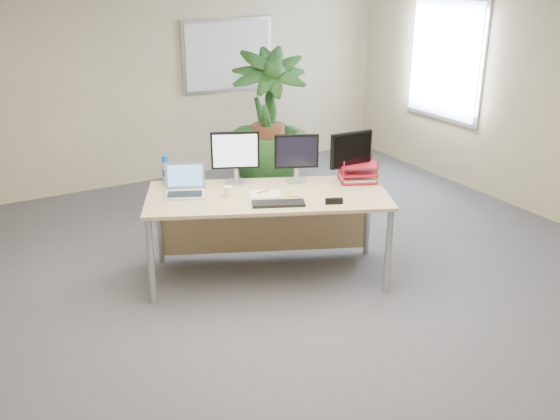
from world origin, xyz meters
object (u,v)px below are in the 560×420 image
monitor_right (296,155)px  laptop (185,187)px  monitor_left (235,154)px  floor_plant (268,136)px  desk (267,207)px

monitor_right → laptop: size_ratio=1.01×
monitor_left → monitor_right: (0.51, -0.23, -0.02)m
floor_plant → laptop: size_ratio=3.39×
desk → monitor_right: 0.55m
floor_plant → monitor_right: floor_plant is taller
floor_plant → monitor_left: floor_plant is taller
monitor_left → monitor_right: size_ratio=1.08×
floor_plant → monitor_right: (-0.65, -1.74, 0.32)m
desk → monitor_left: (-0.17, 0.28, 0.45)m
monitor_left → floor_plant: bearing=52.6°
desk → floor_plant: floor_plant is taller
desk → laptop: 0.76m
monitor_left → laptop: size_ratio=1.10×
desk → monitor_left: size_ratio=4.71×
desk → monitor_right: (0.34, 0.05, 0.43)m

